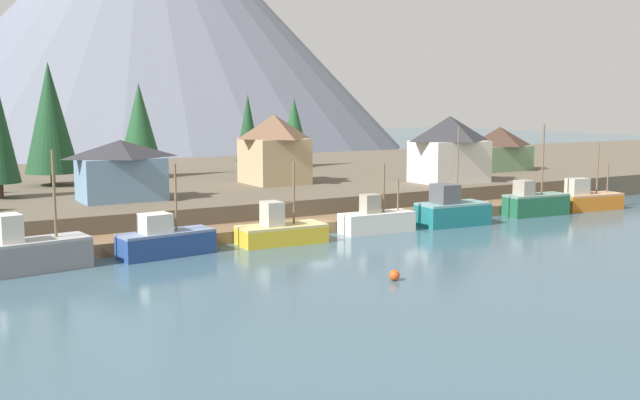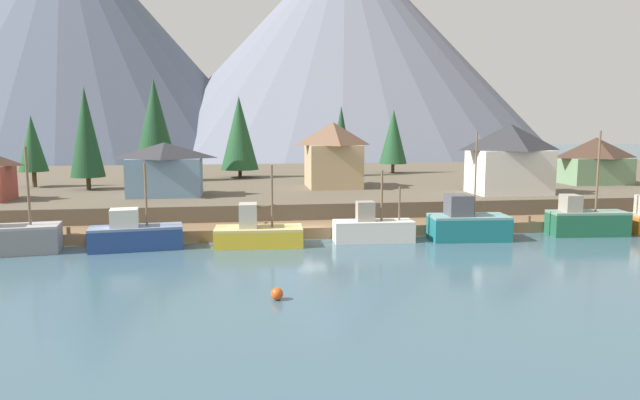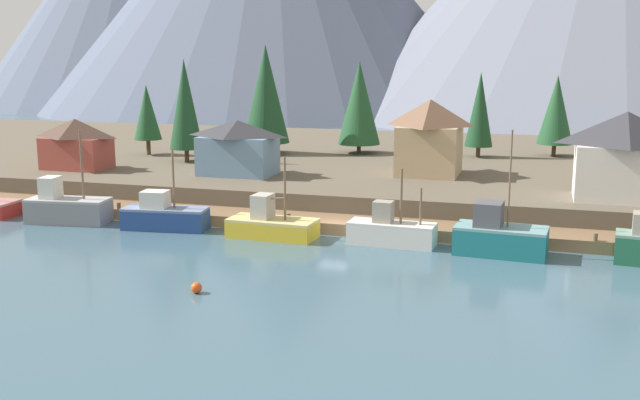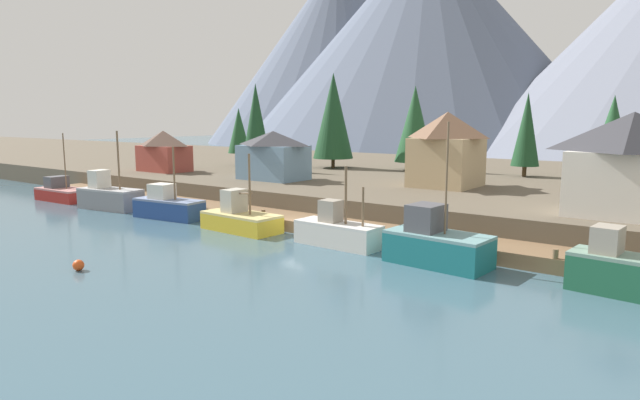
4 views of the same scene
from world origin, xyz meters
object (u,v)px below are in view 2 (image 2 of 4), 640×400
Objects in this scene: conifer_mid_right at (341,137)px; fishing_boat_yellow at (257,233)px; conifer_back_left at (155,125)px; fishing_boat_white at (373,229)px; fishing_boat_blue at (135,235)px; house_white at (509,158)px; house_green at (595,160)px; fishing_boat_teal at (467,224)px; conifer_mid_left at (239,133)px; house_blue at (165,169)px; conifer_near_right at (86,132)px; fishing_boat_grey at (8,237)px; channel_buoy at (277,294)px; house_tan at (333,154)px; conifer_near_left at (393,137)px; fishing_boat_green at (586,221)px; conifer_back_right at (32,144)px.

fishing_boat_yellow is at bearing -111.01° from conifer_mid_right.
fishing_boat_white is at bearing -54.28° from conifer_back_left.
fishing_boat_blue is 1.01× the size of fishing_boat_yellow.
house_white reaches higher than house_green.
fishing_boat_teal is at bearing -7.25° from fishing_boat_blue.
conifer_mid_left is (-43.71, 14.96, 3.24)m from house_green.
conifer_near_right is (-9.36, 7.18, 3.67)m from house_blue.
fishing_boat_grey is 0.88× the size of fishing_boat_teal.
fishing_boat_grey is 0.71× the size of conifer_near_right.
conifer_near_right is (-36.17, 21.65, 7.62)m from fishing_boat_teal.
conifer_mid_left is at bearing 123.41° from fishing_boat_teal.
channel_buoy is (19.57, -14.66, -0.96)m from fishing_boat_grey.
house_green is (32.85, 18.75, 4.37)m from fishing_boat_white.
fishing_boat_white is 38.09m from conifer_back_left.
conifer_back_left is (-3.02, 16.16, 4.46)m from house_blue.
fishing_boat_white is 20.37m from house_tan.
fishing_boat_white is at bearing -107.97° from conifer_near_left.
house_white is 0.71× the size of conifer_near_right.
house_tan is at bearing 92.54° from fishing_boat_white.
conifer_mid_left reaches higher than fishing_boat_teal.
conifer_mid_left reaches higher than house_white.
fishing_boat_teal is 39.85m from conifer_mid_left.
house_green is at bearing -42.57° from conifer_near_left.
fishing_boat_white is 0.61× the size of conifer_mid_left.
conifer_near_right is (-47.47, 21.31, 7.71)m from fishing_boat_green.
fishing_boat_white is at bearing -6.39° from fishing_boat_grey.
conifer_back_left reaches higher than house_blue.
fishing_boat_green is at bearing -20.34° from house_blue.
conifer_back_left reaches higher than fishing_boat_yellow.
fishing_boat_white is at bearing 58.86° from channel_buoy.
conifer_mid_left is 14.47m from conifer_mid_right.
house_white is at bearing -26.18° from conifer_back_left.
channel_buoy is at bearing -85.04° from fishing_boat_yellow.
fishing_boat_teal reaches higher than fishing_boat_grey.
house_tan is (18.55, 5.71, 1.07)m from house_blue.
fishing_boat_green is 12.28m from house_white.
fishing_boat_green is 60.33m from conifer_back_right.
channel_buoy is at bearing -44.39° from fishing_boat_grey.
fishing_boat_green reaches higher than fishing_boat_white.
conifer_back_left is at bearing -170.48° from conifer_mid_right.
house_tan is at bearing -52.52° from conifer_mid_left.
house_green is at bearing 13.17° from fishing_boat_blue.
fishing_boat_yellow is 44.55m from conifer_near_left.
conifer_back_right is (-54.50, 25.10, 6.35)m from fishing_boat_green.
house_white is (46.29, 11.43, 4.99)m from fishing_boat_grey.
conifer_mid_right is (-29.26, 15.58, 2.67)m from house_green.
fishing_boat_blue is 0.56× the size of conifer_back_left.
fishing_boat_green is (19.48, -0.18, 0.21)m from fishing_boat_white.
conifer_mid_right is 39.75m from conifer_back_right.
fishing_boat_yellow is 0.86× the size of conifer_back_right.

